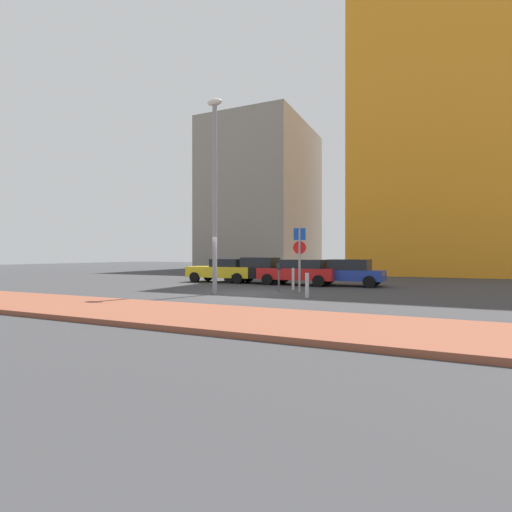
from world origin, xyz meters
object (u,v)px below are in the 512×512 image
Objects in this scene: street_lamp at (215,182)px; traffic_bollard_near at (307,285)px; parked_car_yellow at (223,270)px; parked_car_red at (299,271)px; parked_car_black at (258,270)px; parking_sign_post at (300,251)px; parking_meter at (279,273)px; parked_car_blue at (348,272)px; traffic_bollard_mid at (293,279)px.

street_lamp is 6.03m from traffic_bollard_near.
parked_car_yellow reaches higher than parked_car_red.
parking_sign_post reaches higher than parked_car_black.
street_lamp is (-1.74, -6.40, 4.15)m from parked_car_red.
parking_meter is at bearing -39.39° from parked_car_yellow.
parked_car_red is 2.73m from parked_car_blue.
street_lamp is (-3.08, -2.46, 3.04)m from parking_sign_post.
street_lamp is at bearing -63.15° from parked_car_yellow.
parked_car_red is 4.46× the size of traffic_bollard_near.
parked_car_black reaches higher than traffic_bollard_near.
parking_sign_post is 2.78× the size of traffic_bollard_mid.
traffic_bollard_mid is (0.17, 1.49, -0.33)m from parking_meter.
parking_sign_post is at bearing 38.59° from street_lamp.
parking_sign_post reaches higher than traffic_bollard_mid.
street_lamp reaches higher than parked_car_yellow.
parking_sign_post is 2.25× the size of parking_meter.
parked_car_blue is 0.46× the size of street_lamp.
parked_car_blue is at bearing 86.97° from traffic_bollard_near.
parked_car_blue is 3.70× the size of traffic_bollard_mid.
parking_sign_post reaches higher than parked_car_red.
traffic_bollard_mid is (0.66, -2.90, -0.24)m from parked_car_red.
parked_car_black is at bearing 173.82° from parked_car_red.
traffic_bollard_near is (-0.35, -6.52, -0.27)m from parked_car_blue.
traffic_bollard_near is (1.85, -1.62, -0.37)m from parking_meter.
parked_car_red is at bearing 111.29° from traffic_bollard_near.
parked_car_red is 4.14× the size of traffic_bollard_mid.
parking_sign_post is (6.40, -4.11, 1.13)m from parked_car_yellow.
street_lamp is at bearing -81.52° from parked_car_black.
traffic_bollard_mid is (-1.68, 3.10, 0.04)m from traffic_bollard_near.
parked_car_yellow is 7.18m from parking_meter.
parking_sign_post is at bearing -57.04° from traffic_bollard_mid.
street_lamp is (-4.42, -6.91, 4.16)m from parked_car_blue.
parking_sign_post is 4.98m from street_lamp.
parked_car_yellow is 1.47× the size of parking_sign_post.
parked_car_yellow is 6.50m from traffic_bollard_mid.
parked_car_black is 8.10m from traffic_bollard_near.
parked_car_blue is at bearing 59.34° from traffic_bollard_mid.
street_lamp is 6.11m from traffic_bollard_mid.
parked_car_red is at bearing 102.87° from traffic_bollard_mid.
parked_car_blue reaches higher than traffic_bollard_near.
parked_car_blue is 3.97m from traffic_bollard_mid.
traffic_bollard_near is (2.34, -6.01, -0.28)m from parked_car_red.
parking_meter is (-0.85, -0.44, -1.02)m from parking_sign_post.
parking_meter is at bearing -83.65° from parked_car_red.
parked_car_red is 4.42m from parking_meter.
parking_sign_post is at bearing -32.72° from parked_car_yellow.
street_lamp is (3.33, -6.57, 4.17)m from parked_car_yellow.
parking_sign_post is 3.00× the size of traffic_bollard_near.
parked_car_blue is at bearing 10.71° from parked_car_red.
parked_car_blue reaches higher than parked_car_yellow.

